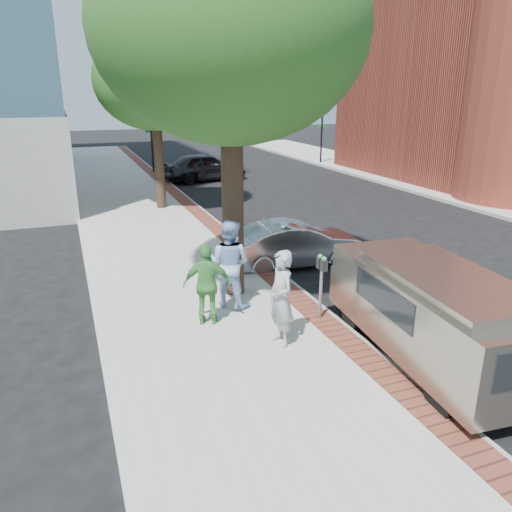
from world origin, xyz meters
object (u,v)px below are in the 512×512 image
parking_meter (321,274)px  person_green (208,285)px  person_officer (230,263)px  sedan_silver (295,244)px  bg_car (205,167)px  van (428,308)px  person_gray (281,299)px

parking_meter → person_green: person_green is taller
person_officer → parking_meter: bearing=-177.5°
sedan_silver → bg_car: bg_car is taller
person_green → parking_meter: bearing=-176.3°
person_officer → van: (2.87, -3.36, -0.16)m
person_officer → van: bearing=174.2°
van → bg_car: bearing=91.8°
person_green → bg_car: (4.89, 18.09, -0.24)m
parking_meter → person_officer: size_ratio=0.72×
parking_meter → person_green: bearing=164.2°
person_officer → bg_car: (4.15, 17.34, -0.38)m
person_green → van: bearing=163.6°
parking_meter → person_officer: 2.15m
parking_meter → sedan_silver: bearing=72.9°
parking_meter → sedan_silver: (1.15, 3.75, -0.54)m
bg_car → sedan_silver: bearing=166.9°
sedan_silver → bg_car: 15.07m
person_green → person_officer: bearing=-114.9°
van → person_green: bearing=149.4°
person_gray → person_green: person_gray is taller
person_gray → bg_car: bearing=167.5°
person_officer → bg_car: person_officer is taller
person_green → sedan_silver: size_ratio=0.44×
person_gray → van: 2.80m
person_gray → sedan_silver: (2.43, 4.50, -0.46)m
parking_meter → person_officer: person_officer is taller
parking_meter → person_gray: size_ratio=0.76×
person_gray → person_green: (-1.08, 1.41, -0.08)m
bg_car → person_gray: bearing=161.1°
person_officer → bg_car: 17.83m
person_green → sedan_silver: person_green is taller
person_gray → van: (2.53, -1.20, -0.10)m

